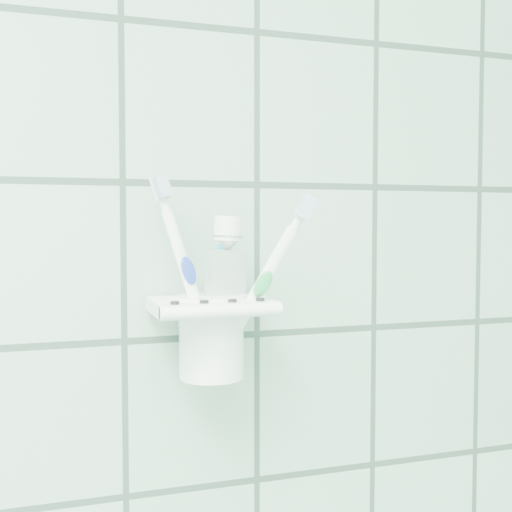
{
  "coord_description": "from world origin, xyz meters",
  "views": [
    {
      "loc": [
        0.49,
        0.55,
        1.37
      ],
      "look_at": [
        0.67,
        1.1,
        1.34
      ],
      "focal_mm": 45.0,
      "sensor_mm": 36.0,
      "label": 1
    }
  ],
  "objects_px": {
    "toothbrush_blue": "(205,253)",
    "toothpaste_tube": "(221,281)",
    "cup": "(211,332)",
    "toothbrush_pink": "(217,269)",
    "toothbrush_orange": "(212,271)",
    "holder_bracket": "(210,307)"
  },
  "relations": [
    {
      "from": "toothbrush_orange",
      "to": "holder_bracket",
      "type": "bearing_deg",
      "value": 103.99
    },
    {
      "from": "holder_bracket",
      "to": "toothbrush_orange",
      "type": "bearing_deg",
      "value": -87.09
    },
    {
      "from": "toothbrush_pink",
      "to": "toothbrush_orange",
      "type": "relative_size",
      "value": 1.05
    },
    {
      "from": "toothbrush_blue",
      "to": "toothpaste_tube",
      "type": "xyz_separation_m",
      "value": [
        0.01,
        -0.01,
        -0.03
      ]
    },
    {
      "from": "toothbrush_pink",
      "to": "toothbrush_orange",
      "type": "bearing_deg",
      "value": -165.47
    },
    {
      "from": "holder_bracket",
      "to": "toothbrush_blue",
      "type": "relative_size",
      "value": 0.51
    },
    {
      "from": "cup",
      "to": "toothbrush_blue",
      "type": "distance_m",
      "value": 0.08
    },
    {
      "from": "cup",
      "to": "toothbrush_blue",
      "type": "relative_size",
      "value": 0.36
    },
    {
      "from": "toothbrush_pink",
      "to": "toothpaste_tube",
      "type": "height_order",
      "value": "toothbrush_pink"
    },
    {
      "from": "toothpaste_tube",
      "to": "holder_bracket",
      "type": "bearing_deg",
      "value": 176.19
    },
    {
      "from": "cup",
      "to": "toothbrush_blue",
      "type": "xyz_separation_m",
      "value": [
        -0.01,
        0.0,
        0.08
      ]
    },
    {
      "from": "toothbrush_orange",
      "to": "toothpaste_tube",
      "type": "bearing_deg",
      "value": 51.81
    },
    {
      "from": "toothbrush_blue",
      "to": "cup",
      "type": "bearing_deg",
      "value": -58.26
    },
    {
      "from": "toothbrush_blue",
      "to": "toothpaste_tube",
      "type": "relative_size",
      "value": 1.47
    },
    {
      "from": "cup",
      "to": "toothpaste_tube",
      "type": "bearing_deg",
      "value": -10.19
    },
    {
      "from": "toothbrush_pink",
      "to": "holder_bracket",
      "type": "bearing_deg",
      "value": 120.1
    },
    {
      "from": "toothbrush_blue",
      "to": "toothpaste_tube",
      "type": "distance_m",
      "value": 0.03
    },
    {
      "from": "cup",
      "to": "toothpaste_tube",
      "type": "height_order",
      "value": "toothpaste_tube"
    },
    {
      "from": "toothbrush_orange",
      "to": "cup",
      "type": "bearing_deg",
      "value": 92.19
    },
    {
      "from": "cup",
      "to": "toothbrush_blue",
      "type": "height_order",
      "value": "toothbrush_blue"
    },
    {
      "from": "toothbrush_orange",
      "to": "toothbrush_pink",
      "type": "bearing_deg",
      "value": 46.43
    },
    {
      "from": "toothbrush_blue",
      "to": "holder_bracket",
      "type": "bearing_deg",
      "value": -85.37
    }
  ]
}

